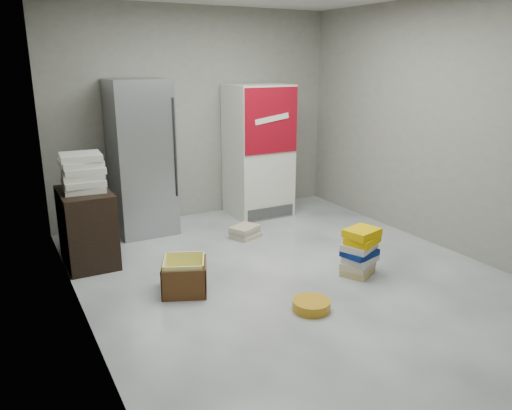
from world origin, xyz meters
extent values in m
plane|color=silver|center=(0.00, 0.00, 0.00)|extent=(5.00, 5.00, 0.00)
cube|color=gray|center=(0.00, 2.50, 1.40)|extent=(4.00, 0.04, 2.80)
cube|color=gray|center=(-2.00, 0.00, 1.40)|extent=(0.04, 5.00, 2.80)
cube|color=gray|center=(2.00, 0.00, 1.40)|extent=(0.04, 5.00, 2.80)
cube|color=#A5A7AD|center=(-0.90, 2.13, 0.95)|extent=(0.70, 0.70, 1.90)
cylinder|color=#333333|center=(-0.58, 1.77, 1.10)|extent=(0.02, 0.02, 1.19)
cube|color=silver|center=(0.75, 2.13, 0.90)|extent=(0.80, 0.70, 1.80)
cube|color=maroon|center=(0.75, 1.77, 1.35)|extent=(0.78, 0.02, 0.85)
cube|color=white|center=(0.75, 1.75, 1.38)|extent=(0.50, 0.01, 0.14)
cube|color=#3F3F3F|center=(0.75, 1.77, 0.10)|extent=(0.70, 0.02, 0.15)
cube|color=black|center=(-1.73, 1.40, 0.40)|extent=(0.50, 0.80, 0.80)
cube|color=silver|center=(-1.72, 1.39, 0.83)|extent=(0.43, 0.43, 0.06)
cube|color=silver|center=(-1.72, 1.39, 0.90)|extent=(0.41, 0.41, 0.06)
cube|color=silver|center=(-1.72, 1.40, 0.96)|extent=(0.43, 0.43, 0.06)
cube|color=silver|center=(-1.71, 1.40, 1.03)|extent=(0.42, 0.42, 0.06)
cube|color=silver|center=(-1.73, 1.41, 1.09)|extent=(0.41, 0.41, 0.06)
cube|color=silver|center=(-1.72, 1.41, 1.16)|extent=(0.42, 0.42, 0.06)
cube|color=tan|center=(0.62, -0.23, 0.04)|extent=(0.42, 0.39, 0.07)
cube|color=#C2AC8B|center=(0.62, -0.23, 0.10)|extent=(0.41, 0.38, 0.07)
cube|color=beige|center=(0.64, -0.24, 0.17)|extent=(0.41, 0.37, 0.07)
cube|color=navy|center=(0.62, -0.25, 0.24)|extent=(0.39, 0.34, 0.06)
cube|color=beige|center=(0.62, -0.24, 0.30)|extent=(0.41, 0.37, 0.07)
cube|color=#E0AA02|center=(0.64, -0.25, 0.38)|extent=(0.41, 0.38, 0.08)
cube|color=#E0AA02|center=(0.63, -0.25, 0.45)|extent=(0.39, 0.34, 0.08)
cube|color=#C2AC8B|center=(0.12, 1.28, 0.02)|extent=(0.40, 0.36, 0.05)
cube|color=beige|center=(0.11, 1.31, 0.08)|extent=(0.41, 0.37, 0.05)
cube|color=#C2AC8B|center=(0.10, 1.29, 0.13)|extent=(0.41, 0.37, 0.05)
cube|color=yellow|center=(-1.08, 0.23, 0.01)|extent=(0.51, 0.51, 0.01)
cube|color=brown|center=(-1.00, 0.41, 0.15)|extent=(0.38, 0.17, 0.29)
cube|color=brown|center=(-1.16, 0.05, 0.15)|extent=(0.38, 0.17, 0.29)
cube|color=brown|center=(-1.26, 0.31, 0.15)|extent=(0.17, 0.38, 0.29)
cube|color=brown|center=(-0.90, 0.15, 0.15)|extent=(0.17, 0.38, 0.29)
cube|color=yellow|center=(-1.01, 0.39, 0.17)|extent=(0.35, 0.16, 0.33)
cube|color=yellow|center=(-1.15, 0.06, 0.17)|extent=(0.35, 0.16, 0.33)
cube|color=yellow|center=(-1.24, 0.30, 0.17)|extent=(0.16, 0.35, 0.33)
cube|color=yellow|center=(-0.91, 0.16, 0.17)|extent=(0.16, 0.35, 0.33)
cylinder|color=orange|center=(-0.23, -0.64, 0.04)|extent=(0.34, 0.34, 0.09)
camera|label=1|loc=(-2.54, -3.89, 2.11)|focal=35.00mm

